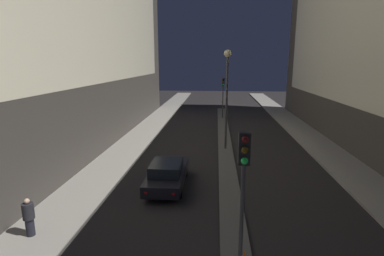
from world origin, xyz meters
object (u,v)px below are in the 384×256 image
traffic_light_mid (223,89)px  street_lamp (227,80)px  traffic_light_near (243,177)px  car_left_lane (167,174)px  pedestrian_on_left_sidewalk (29,217)px

traffic_light_mid → street_lamp: street_lamp is taller
traffic_light_near → traffic_light_mid: size_ratio=1.00×
street_lamp → car_left_lane: street_lamp is taller
traffic_light_near → traffic_light_mid: (0.00, 27.44, 0.00)m
traffic_light_mid → street_lamp: size_ratio=0.64×
pedestrian_on_left_sidewalk → car_left_lane: bearing=49.8°
traffic_light_near → traffic_light_mid: same height
car_left_lane → pedestrian_on_left_sidewalk: pedestrian_on_left_sidewalk is taller
car_left_lane → pedestrian_on_left_sidewalk: (-4.48, -5.31, 0.18)m
street_lamp → car_left_lane: (-3.38, -7.25, -4.62)m
traffic_light_near → pedestrian_on_left_sidewalk: 8.53m
street_lamp → traffic_light_near: bearing=-90.0°
traffic_light_mid → car_left_lane: (-3.38, -20.15, -2.85)m
traffic_light_near → pedestrian_on_left_sidewalk: size_ratio=3.10×
traffic_light_near → pedestrian_on_left_sidewalk: bearing=165.9°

